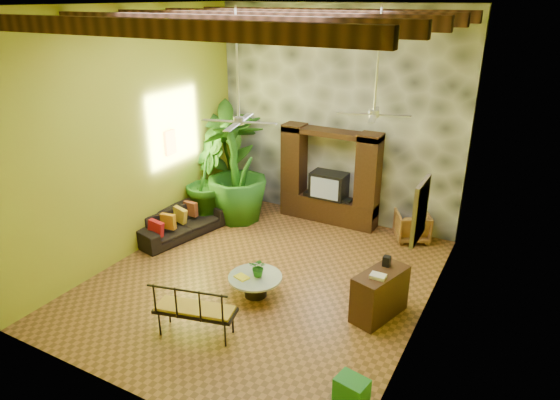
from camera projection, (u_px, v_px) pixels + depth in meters
The scene contains 23 objects.
ground at pixel (264, 279), 9.75m from camera, with size 7.00×7.00×0.00m, color brown.
ceiling at pixel (260, 4), 7.84m from camera, with size 6.00×7.00×0.02m, color silver.
back_wall at pixel (338, 117), 11.64m from camera, with size 6.00×0.02×5.00m, color gold.
left_wall at pixel (135, 135), 10.12m from camera, with size 0.02×7.00×5.00m, color gold.
right_wall at pixel (434, 185), 7.47m from camera, with size 0.02×7.00×5.00m, color gold.
stone_accent_wall at pixel (337, 117), 11.59m from camera, with size 5.98×0.10×4.98m, color #3E4146.
ceiling_beams at pixel (260, 19), 7.93m from camera, with size 5.95×5.36×0.22m.
entertainment_center at pixel (329, 183), 11.93m from camera, with size 2.40×0.55×2.30m.
ceiling_fan_front at pixel (238, 109), 8.22m from camera, with size 1.28×1.28×1.86m.
ceiling_fan_back at pixel (375, 102), 8.72m from camera, with size 1.28×1.28×1.86m.
wall_art_mask at pixel (170, 143), 11.07m from camera, with size 0.06×0.32×0.55m, color gold.
wall_art_painting at pixel (420, 211), 7.08m from camera, with size 0.06×0.70×0.90m, color #21537B.
sofa at pixel (180, 222), 11.42m from camera, with size 2.19×0.86×0.64m, color black.
wicker_armchair at pixel (412, 226), 11.19m from camera, with size 0.71×0.73×0.66m, color olive.
tall_plant_a at pixel (227, 156), 12.60m from camera, with size 1.44×0.97×2.73m, color #2E671B.
tall_plant_b at pixel (206, 179), 11.98m from camera, with size 1.16×0.93×2.10m, color #215A17.
tall_plant_c at pixel (237, 169), 11.85m from camera, with size 1.47×1.47×2.62m, color #225E18.
coffee_table at pixel (255, 283), 9.12m from camera, with size 0.99×0.99×0.40m.
centerpiece_plant at pixel (259, 267), 9.01m from camera, with size 0.32×0.27×0.35m, color #1B5A17.
yellow_tray at pixel (242, 277), 9.01m from camera, with size 0.26×0.18×0.03m, color gold.
iron_bench at pixel (192, 308), 7.90m from camera, with size 1.39×0.80×0.57m.
side_console at pixel (380, 294), 8.48m from camera, with size 0.48×1.06×0.85m, color black.
green_bin at pixel (352, 390), 6.74m from camera, with size 0.43×0.32×0.37m, color #1B6633.
Camera 1 is at (4.31, -7.25, 5.14)m, focal length 32.00 mm.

